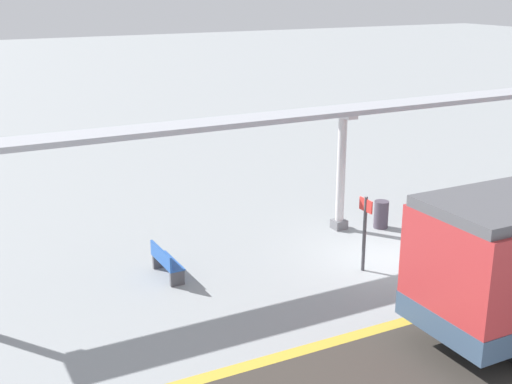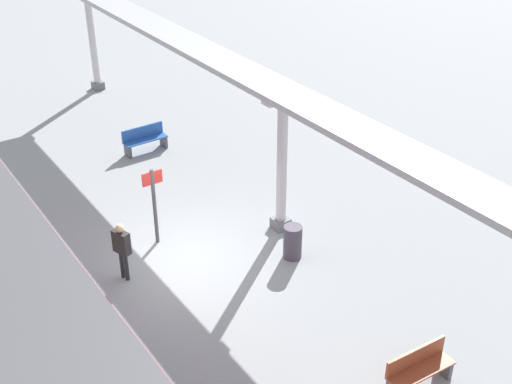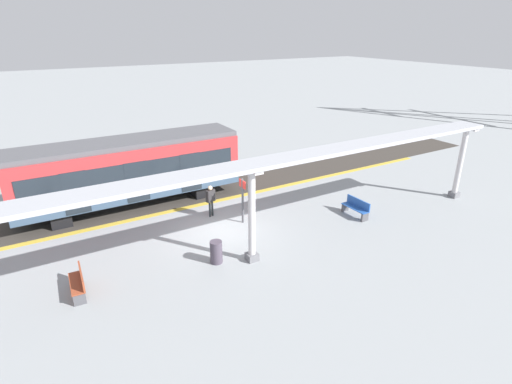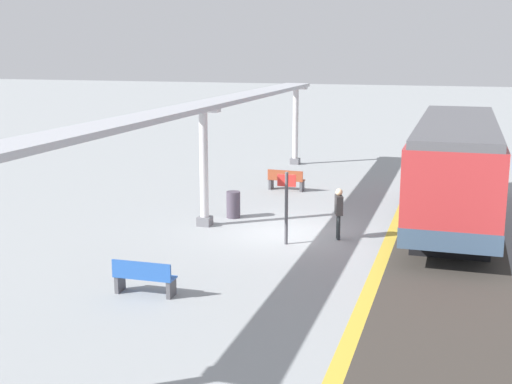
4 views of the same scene
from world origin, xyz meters
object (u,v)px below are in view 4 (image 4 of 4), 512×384
(canopy_pillar_second, at_px, (204,167))
(passenger_waiting_near_edge, at_px, (339,208))
(bench_near_end, at_px, (144,277))
(bench_mid_platform, at_px, (286,180))
(train_near_carriage, at_px, (455,170))
(platform_info_sign, at_px, (286,201))
(canopy_pillar_nearest, at_px, (296,125))
(trash_bin, at_px, (233,205))

(canopy_pillar_second, height_order, passenger_waiting_near_edge, canopy_pillar_second)
(bench_near_end, relative_size, bench_mid_platform, 0.99)
(canopy_pillar_second, bearing_deg, train_near_carriage, -161.67)
(bench_mid_platform, xyz_separation_m, platform_info_sign, (-1.96, 7.54, 0.89))
(canopy_pillar_nearest, height_order, platform_info_sign, canopy_pillar_nearest)
(train_near_carriage, xyz_separation_m, platform_info_sign, (4.71, 3.91, -0.50))
(trash_bin, bearing_deg, bench_mid_platform, -96.96)
(canopy_pillar_nearest, height_order, bench_near_end, canopy_pillar_nearest)
(canopy_pillar_nearest, distance_m, trash_bin, 11.42)
(platform_info_sign, height_order, passenger_waiting_near_edge, platform_info_sign)
(platform_info_sign, bearing_deg, passenger_waiting_near_edge, -144.49)
(canopy_pillar_second, relative_size, bench_mid_platform, 2.55)
(train_near_carriage, distance_m, bench_mid_platform, 7.72)
(bench_mid_platform, height_order, platform_info_sign, platform_info_sign)
(canopy_pillar_second, bearing_deg, bench_mid_platform, -100.63)
(canopy_pillar_second, bearing_deg, platform_info_sign, 157.18)
(bench_mid_platform, bearing_deg, bench_near_end, 89.04)
(train_near_carriage, bearing_deg, passenger_waiting_near_edge, 41.32)
(passenger_waiting_near_edge, bearing_deg, bench_mid_platform, -62.84)
(platform_info_sign, bearing_deg, trash_bin, -45.41)
(train_near_carriage, xyz_separation_m, canopy_pillar_nearest, (7.84, -9.99, 0.14))
(canopy_pillar_second, relative_size, platform_info_sign, 1.77)
(train_near_carriage, relative_size, trash_bin, 11.99)
(bench_near_end, bearing_deg, canopy_pillar_second, -81.54)
(bench_near_end, xyz_separation_m, trash_bin, (0.39, -7.72, 0.02))
(bench_near_end, distance_m, passenger_waiting_near_edge, 7.10)
(bench_mid_platform, relative_size, platform_info_sign, 0.69)
(trash_bin, height_order, passenger_waiting_near_edge, passenger_waiting_near_edge)
(platform_info_sign, bearing_deg, canopy_pillar_second, -22.82)
(platform_info_sign, bearing_deg, bench_mid_platform, -75.44)
(bench_mid_platform, bearing_deg, canopy_pillar_second, 79.37)
(passenger_waiting_near_edge, bearing_deg, train_near_carriage, -138.68)
(canopy_pillar_second, distance_m, trash_bin, 2.06)
(canopy_pillar_second, relative_size, passenger_waiting_near_edge, 2.45)
(canopy_pillar_nearest, relative_size, canopy_pillar_second, 1.00)
(canopy_pillar_nearest, distance_m, passenger_waiting_near_edge, 13.71)
(bench_near_end, bearing_deg, canopy_pillar_nearest, -87.12)
(bench_mid_platform, distance_m, trash_bin, 4.97)
(canopy_pillar_second, xyz_separation_m, bench_mid_platform, (-1.17, -6.22, -1.52))
(canopy_pillar_second, xyz_separation_m, bench_near_end, (-0.96, 6.43, -1.52))
(train_near_carriage, distance_m, trash_bin, 7.52)
(platform_info_sign, distance_m, passenger_waiting_near_edge, 1.75)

